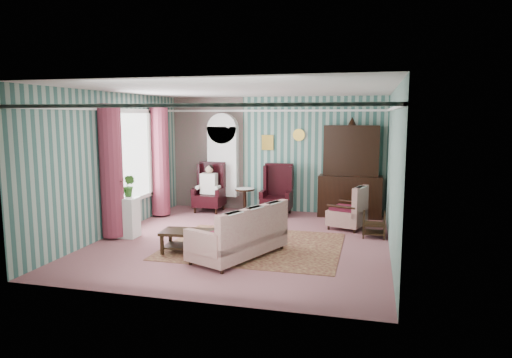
% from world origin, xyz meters
% --- Properties ---
extents(floor, '(6.00, 6.00, 0.00)m').
position_xyz_m(floor, '(0.00, 0.00, 0.00)').
color(floor, '#915458').
rests_on(floor, ground).
extents(room_shell, '(5.53, 6.02, 2.91)m').
position_xyz_m(room_shell, '(-0.62, 0.18, 2.01)').
color(room_shell, '#335E55').
rests_on(room_shell, ground).
extents(bookcase, '(0.80, 0.28, 2.24)m').
position_xyz_m(bookcase, '(-1.35, 2.84, 1.12)').
color(bookcase, white).
rests_on(bookcase, floor).
extents(dresser_hutch, '(1.50, 0.56, 2.36)m').
position_xyz_m(dresser_hutch, '(1.90, 2.72, 1.18)').
color(dresser_hutch, black).
rests_on(dresser_hutch, floor).
extents(wingback_left, '(0.76, 0.80, 1.25)m').
position_xyz_m(wingback_left, '(-1.60, 2.45, 0.62)').
color(wingback_left, black).
rests_on(wingback_left, floor).
extents(wingback_right, '(0.76, 0.80, 1.25)m').
position_xyz_m(wingback_right, '(0.15, 2.45, 0.62)').
color(wingback_right, black).
rests_on(wingback_right, floor).
extents(seated_woman, '(0.44, 0.40, 1.18)m').
position_xyz_m(seated_woman, '(-1.60, 2.45, 0.59)').
color(seated_woman, white).
rests_on(seated_woman, floor).
extents(round_side_table, '(0.50, 0.50, 0.60)m').
position_xyz_m(round_side_table, '(-0.70, 2.60, 0.30)').
color(round_side_table, black).
rests_on(round_side_table, floor).
extents(nest_table, '(0.45, 0.38, 0.54)m').
position_xyz_m(nest_table, '(2.47, 0.90, 0.27)').
color(nest_table, black).
rests_on(nest_table, floor).
extents(plant_stand, '(0.55, 0.35, 0.80)m').
position_xyz_m(plant_stand, '(-2.40, -0.30, 0.40)').
color(plant_stand, white).
rests_on(plant_stand, floor).
extents(rug, '(3.20, 2.60, 0.01)m').
position_xyz_m(rug, '(0.30, -0.30, 0.01)').
color(rug, '#45171B').
rests_on(rug, floor).
extents(sofa, '(1.73, 2.14, 0.96)m').
position_xyz_m(sofa, '(0.20, -1.00, 0.48)').
color(sofa, '#C1B996').
rests_on(sofa, floor).
extents(floral_armchair, '(1.04, 1.00, 1.06)m').
position_xyz_m(floral_armchair, '(1.90, 1.50, 0.53)').
color(floral_armchair, '#C1B995').
rests_on(floral_armchair, floor).
extents(coffee_table, '(0.99, 0.63, 0.40)m').
position_xyz_m(coffee_table, '(-0.73, -0.99, 0.20)').
color(coffee_table, black).
rests_on(coffee_table, floor).
extents(potted_plant_a, '(0.36, 0.32, 0.38)m').
position_xyz_m(potted_plant_a, '(-2.45, -0.40, 0.99)').
color(potted_plant_a, '#1F531A').
rests_on(potted_plant_a, plant_stand).
extents(potted_plant_b, '(0.26, 0.22, 0.45)m').
position_xyz_m(potted_plant_b, '(-2.35, -0.15, 1.02)').
color(potted_plant_b, '#224916').
rests_on(potted_plant_b, plant_stand).
extents(potted_plant_c, '(0.23, 0.23, 0.41)m').
position_xyz_m(potted_plant_c, '(-2.50, -0.29, 1.00)').
color(potted_plant_c, '#164819').
rests_on(potted_plant_c, plant_stand).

